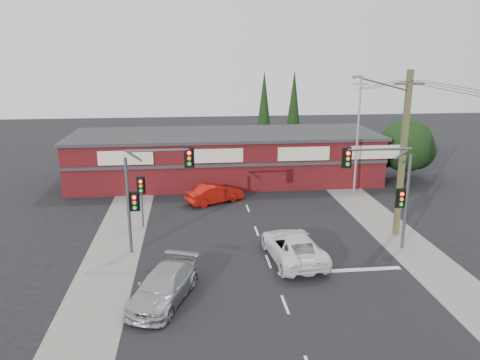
{
  "coord_description": "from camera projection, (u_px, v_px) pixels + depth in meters",
  "views": [
    {
      "loc": [
        -4.03,
        -22.91,
        10.91
      ],
      "look_at": [
        -1.22,
        3.0,
        3.8
      ],
      "focal_mm": 35.0,
      "sensor_mm": 36.0,
      "label": 1
    }
  ],
  "objects": [
    {
      "name": "shop_building",
      "position": [
        225.0,
        156.0,
        40.89
      ],
      "size": [
        27.3,
        8.4,
        4.22
      ],
      "color": "#450D11",
      "rests_on": "ground"
    },
    {
      "name": "lane_dashes",
      "position": [
        268.0,
        261.0,
        25.25
      ],
      "size": [
        0.12,
        37.57,
        0.01
      ],
      "color": "silver",
      "rests_on": "ground"
    },
    {
      "name": "road_strip",
      "position": [
        255.0,
        228.0,
        30.06
      ],
      "size": [
        14.0,
        70.0,
        0.01
      ],
      "primitive_type": "cube",
      "color": "black",
      "rests_on": "ground"
    },
    {
      "name": "stop_line",
      "position": [
        340.0,
        271.0,
        24.18
      ],
      "size": [
        6.5,
        0.35,
        0.01
      ],
      "primitive_type": "cube",
      "color": "silver",
      "rests_on": "ground"
    },
    {
      "name": "silver_suv",
      "position": [
        164.0,
        286.0,
        21.11
      ],
      "size": [
        3.64,
        5.37,
        1.45
      ],
      "primitive_type": "imported",
      "rotation": [
        0.0,
        0.0,
        -0.36
      ],
      "color": "#AAACAF",
      "rests_on": "ground"
    },
    {
      "name": "verge_right",
      "position": [
        382.0,
        223.0,
        30.94
      ],
      "size": [
        3.0,
        70.0,
        0.02
      ],
      "primitive_type": "cube",
      "color": "gray",
      "rests_on": "ground"
    },
    {
      "name": "ground",
      "position": [
        268.0,
        262.0,
        25.26
      ],
      "size": [
        120.0,
        120.0,
        0.0
      ],
      "primitive_type": "plane",
      "color": "black",
      "rests_on": "ground"
    },
    {
      "name": "tree_cluster",
      "position": [
        405.0,
        148.0,
        40.84
      ],
      "size": [
        5.9,
        5.1,
        5.5
      ],
      "color": "#2D2116",
      "rests_on": "ground"
    },
    {
      "name": "power_lines",
      "position": [
        463.0,
        95.0,
        21.4
      ],
      "size": [
        2.01,
        29.0,
        1.22
      ],
      "color": "black",
      "rests_on": "ground"
    },
    {
      "name": "red_sedan",
      "position": [
        215.0,
        193.0,
        35.02
      ],
      "size": [
        4.55,
        3.34,
        1.43
      ],
      "primitive_type": "imported",
      "rotation": [
        0.0,
        0.0,
        2.05
      ],
      "color": "#A21009",
      "rests_on": "ground"
    },
    {
      "name": "verge_left",
      "position": [
        121.0,
        233.0,
        29.17
      ],
      "size": [
        3.0,
        70.0,
        0.02
      ],
      "primitive_type": "cube",
      "color": "gray",
      "rests_on": "ground"
    },
    {
      "name": "traffic_mast_right",
      "position": [
        389.0,
        183.0,
        25.9
      ],
      "size": [
        3.96,
        0.27,
        5.97
      ],
      "color": "#47494C",
      "rests_on": "ground"
    },
    {
      "name": "utility_pole",
      "position": [
        401.0,
        149.0,
        27.58
      ],
      "size": [
        4.38,
        0.59,
        10.0
      ],
      "color": "brown",
      "rests_on": "ground"
    },
    {
      "name": "steel_pole",
      "position": [
        358.0,
        135.0,
        36.47
      ],
      "size": [
        1.2,
        0.16,
        9.0
      ],
      "color": "gray",
      "rests_on": "ground"
    },
    {
      "name": "conifer_far",
      "position": [
        294.0,
        106.0,
        49.48
      ],
      "size": [
        1.8,
        1.8,
        9.25
      ],
      "color": "#2D2116",
      "rests_on": "ground"
    },
    {
      "name": "white_suv",
      "position": [
        293.0,
        246.0,
        25.34
      ],
      "size": [
        3.08,
        5.74,
        1.53
      ],
      "primitive_type": "imported",
      "rotation": [
        0.0,
        0.0,
        3.24
      ],
      "color": "white",
      "rests_on": "ground"
    },
    {
      "name": "traffic_mast_left",
      "position": [
        147.0,
        185.0,
        25.48
      ],
      "size": [
        3.77,
        0.27,
        5.97
      ],
      "color": "#47494C",
      "rests_on": "ground"
    },
    {
      "name": "pedestal_signal",
      "position": [
        141.0,
        191.0,
        29.64
      ],
      "size": [
        0.55,
        0.27,
        3.38
      ],
      "color": "#47494C",
      "rests_on": "ground"
    },
    {
      "name": "conifer_near",
      "position": [
        264.0,
        108.0,
        47.2
      ],
      "size": [
        1.8,
        1.8,
        9.25
      ],
      "color": "#2D2116",
      "rests_on": "ground"
    }
  ]
}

